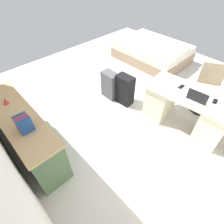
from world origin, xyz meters
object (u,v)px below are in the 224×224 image
office_chair (207,90)px  suitcase_black (125,90)px  suitcase_spare_grey (110,85)px  desk (185,109)px  laptop (198,98)px  cell_phone_near_laptop (215,101)px  credenza (26,133)px  cell_phone_by_mouse (181,87)px  computer_mouse (182,92)px  figurine_small (5,101)px  bed (153,52)px

office_chair → suitcase_black: office_chair is taller
suitcase_spare_grey → desk: bearing=-164.5°
laptop → cell_phone_near_laptop: 0.28m
credenza → cell_phone_by_mouse: size_ratio=13.24×
computer_mouse → figurine_small: figurine_small is taller
office_chair → figurine_small: (1.76, 3.07, 0.43)m
office_chair → cell_phone_near_laptop: bearing=116.5°
laptop → cell_phone_near_laptop: (-0.21, -0.18, -0.04)m
desk → office_chair: bearing=-91.8°
credenza → cell_phone_by_mouse: (-1.18, -2.37, 0.33)m
cell_phone_near_laptop → cell_phone_by_mouse: bearing=-5.1°
cell_phone_near_laptop → credenza: bearing=44.3°
desk → office_chair: size_ratio=1.60×
laptop → figurine_small: laptop is taller
suitcase_spare_grey → laptop: bearing=-168.5°
desk → office_chair: (-0.02, -0.75, 0.04)m
cell_phone_by_mouse → office_chair: bearing=-107.3°
desk → suitcase_spare_grey: 1.59m
office_chair → suitcase_black: (1.21, 1.08, -0.10)m
figurine_small → suitcase_spare_grey: bearing=-95.9°
credenza → cell_phone_near_laptop: size_ratio=13.24×
suitcase_spare_grey → cell_phone_by_mouse: (-1.32, -0.45, 0.44)m
bed → suitcase_spare_grey: (-0.40, 2.00, 0.05)m
credenza → figurine_small: figurine_small is taller
suitcase_spare_grey → cell_phone_near_laptop: (-1.89, -0.50, 0.44)m
bed → figurine_small: 3.97m
suitcase_black → cell_phone_near_laptop: 1.65m
office_chair → suitcase_spare_grey: office_chair is taller
figurine_small → cell_phone_by_mouse: bearing=-122.7°
credenza → laptop: bearing=-124.6°
desk → credenza: (1.40, 2.32, 0.02)m
desk → office_chair: 0.76m
bed → suitcase_spare_grey: suitcase_spare_grey is taller
office_chair → suitcase_spare_grey: size_ratio=1.58×
suitcase_black → cell_phone_by_mouse: 1.12m
bed → suitcase_black: suitcase_black is taller
office_chair → laptop: 0.92m
suitcase_black → bed: bearing=-72.2°
cell_phone_near_laptop → cell_phone_by_mouse: size_ratio=1.00×
office_chair → computer_mouse: office_chair is taller
computer_mouse → suitcase_spare_grey: bearing=6.7°
desk → computer_mouse: (0.13, 0.08, 0.36)m
office_chair → cell_phone_near_laptop: (-0.33, 0.66, 0.32)m
office_chair → laptop: bearing=97.8°
bed → computer_mouse: size_ratio=19.29×
cell_phone_near_laptop → cell_phone_by_mouse: same height
cell_phone_near_laptop → cell_phone_by_mouse: 0.57m
credenza → cell_phone_near_laptop: bearing=-126.0°
suitcase_spare_grey → laptop: (-1.68, -0.32, 0.48)m
credenza → computer_mouse: credenza is taller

